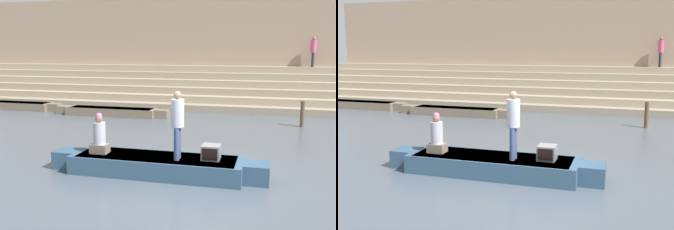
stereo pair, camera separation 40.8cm
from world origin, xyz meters
TOP-DOWN VIEW (x-y plane):
  - ground_plane at (0.00, 0.00)m, footprint 120.00×120.00m
  - ghat_steps at (0.00, 12.73)m, footprint 36.00×4.45m
  - back_wall at (0.00, 14.94)m, footprint 34.20×1.28m
  - rowboat_main at (-0.96, -0.28)m, footprint 5.78×1.41m
  - person_standing at (-0.36, -0.41)m, footprint 0.33×0.33m
  - person_rowing at (-2.53, -0.35)m, footprint 0.47×0.37m
  - tv_set at (0.47, -0.20)m, footprint 0.46×0.47m
  - moored_boat_shore at (-5.72, 7.90)m, footprint 5.81×1.00m
  - moored_boat_distant at (-11.63, 8.50)m, footprint 5.46×1.00m
  - mooring_post at (3.18, 7.39)m, footprint 0.18×0.18m
  - person_on_steps at (4.04, 13.97)m, footprint 0.31×0.31m

SIDE VIEW (x-z plane):
  - ground_plane at x=0.00m, z-range 0.00..0.00m
  - moored_boat_distant at x=-11.63m, z-range 0.01..0.41m
  - moored_boat_shore at x=-5.72m, z-range 0.01..0.41m
  - rowboat_main at x=-0.96m, z-range 0.02..0.50m
  - mooring_post at x=3.18m, z-range 0.00..1.10m
  - tv_set at x=0.47m, z-range 0.49..0.86m
  - ghat_steps at x=0.00m, z-range -0.31..1.92m
  - person_rowing at x=-2.53m, z-range 0.38..1.48m
  - person_standing at x=-0.36m, z-range 0.62..2.37m
  - back_wall at x=0.00m, z-range -0.03..6.39m
  - person_on_steps at x=4.04m, z-range 2.37..4.06m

